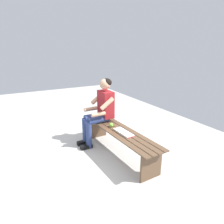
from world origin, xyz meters
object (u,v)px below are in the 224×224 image
Objects in this scene: apple at (111,125)px; person_seated at (100,109)px; bench_near at (120,136)px; book_open at (123,132)px.

person_seated is at bearing 6.37° from apple.
bench_near is 0.25m from apple.
book_open is at bearing 177.84° from bench_near.
person_seated is at bearing 10.31° from bench_near.
apple is at bearing -173.63° from person_seated.
person_seated is 0.73m from book_open.
person_seated is 3.01× the size of book_open.
apple reaches higher than book_open.
person_seated is at bearing 5.73° from book_open.
apple is at bearing 17.44° from bench_near.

